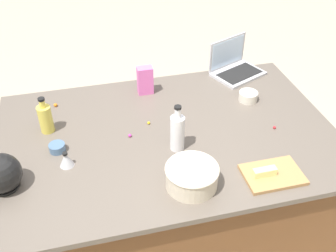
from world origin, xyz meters
The scene contains 17 objects.
ground_plane centered at (0.00, 0.00, 0.00)m, with size 12.00×12.00×0.00m, color #B7A88E.
island_counter centered at (0.00, 0.00, 0.45)m, with size 1.76×1.17×0.90m.
laptop centered at (-0.57, -0.52, 0.95)m, with size 0.37×0.33×0.22m.
mixing_bowl_large centered at (-0.01, 0.39, 0.96)m, with size 0.24×0.24×0.11m.
bottle_vinegar centered at (-0.02, 0.12, 1.00)m, with size 0.07×0.07×0.25m.
bottle_oil centered at (0.61, -0.18, 0.98)m, with size 0.07×0.07×0.21m.
kettle centered at (0.80, 0.19, 0.98)m, with size 0.21×0.18×0.20m.
cutting_board centered at (-0.39, 0.42, 0.91)m, with size 0.27×0.19×0.02m, color #AD7F4C.
butter_stick_left centered at (-0.35, 0.42, 0.94)m, with size 0.11×0.04×0.04m, color #F4E58C.
ramekin_small centered at (0.57, 0.00, 0.92)m, with size 0.08×0.08×0.04m, color slate.
ramekin_medium centered at (-0.53, -0.19, 0.93)m, with size 0.11×0.11×0.05m, color beige.
kitchen_timer centered at (0.53, 0.12, 0.94)m, with size 0.07×0.07×0.08m.
candy_bag centered at (0.03, -0.42, 0.99)m, with size 0.09×0.06×0.17m, color pink.
candy_0 centered at (0.57, -0.40, 0.91)m, with size 0.02×0.02×0.02m, color orange.
candy_1 centered at (-0.56, 0.10, 0.91)m, with size 0.02×0.02×0.02m, color red.
candy_2 centered at (0.20, -0.02, 0.91)m, with size 0.02×0.02×0.02m, color #CC3399.
candy_3 centered at (0.08, -0.11, 0.91)m, with size 0.02×0.02×0.02m, color yellow.
Camera 1 is at (0.40, 1.60, 2.20)m, focal length 42.74 mm.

